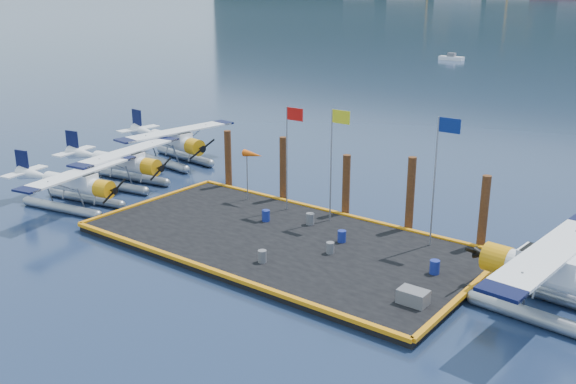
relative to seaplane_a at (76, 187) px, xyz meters
The scene contains 23 objects.
ground 13.72m from the seaplane_a, 11.44° to the left, with size 4000.00×4000.00×0.00m, color #18284A.
dock 13.70m from the seaplane_a, 11.44° to the left, with size 20.00×10.00×0.40m, color black.
dock_bumpers 13.68m from the seaplane_a, 11.44° to the left, with size 20.25×10.25×0.18m, color orange, non-canonical shape.
seaplane_a is the anchor object (origin of this frame).
seaplane_b 4.95m from the seaplane_a, 106.82° to the left, with size 8.43×9.26×3.27m.
seaplane_c 11.12m from the seaplane_a, 105.37° to the left, with size 8.97×9.90×3.50m.
seaplane_d 26.99m from the seaplane_a, ahead, with size 9.33×10.29×3.65m.
drum_0 11.94m from the seaplane_a, 20.91° to the left, with size 0.44×0.44×0.62m, color navy.
drum_1 16.70m from the seaplane_a, ahead, with size 0.40×0.40×0.56m, color #5E5D63.
drum_2 16.69m from the seaplane_a, 14.60° to the left, with size 0.43×0.43×0.60m, color navy.
drum_3 14.55m from the seaplane_a, ahead, with size 0.41×0.41×0.58m, color #5E5D63.
drum_4 21.80m from the seaplane_a, ahead, with size 0.45×0.45×0.63m, color navy.
drum_5 14.42m from the seaplane_a, 21.58° to the left, with size 0.45×0.45×0.63m, color #5E5D63.
crate 22.06m from the seaplane_a, ahead, with size 1.19×0.80×0.60m, color #5E5D63.
flagpole_red 13.21m from the seaplane_a, 30.41° to the left, with size 1.14×0.08×6.00m.
flagpole_yellow 15.83m from the seaplane_a, 24.80° to the left, with size 1.14×0.08×6.20m.
flagpole_blue 21.36m from the seaplane_a, 17.96° to the left, with size 1.14×0.08×6.50m.
windsock 10.75m from the seaplane_a, 37.92° to the left, with size 1.40×0.44×3.12m.
piling_0 9.48m from the seaplane_a, 58.96° to the left, with size 0.44×0.44×4.00m, color #402312.
piling_1 12.42m from the seaplane_a, 40.84° to the left, with size 0.44×0.44×4.20m, color #402312.
piling_2 16.08m from the seaplane_a, 30.29° to the left, with size 0.44×0.44×3.80m, color #402312.
piling_3 19.65m from the seaplane_a, 24.39° to the left, with size 0.44×0.44×4.30m, color #402312.
piling_4 23.34m from the seaplane_a, 20.33° to the left, with size 0.44×0.44×4.00m, color #402312.
Camera 1 is at (18.86, -24.16, 12.63)m, focal length 40.00 mm.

